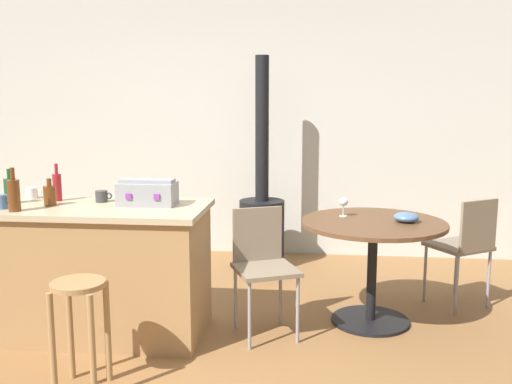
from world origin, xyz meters
TOP-DOWN VIEW (x-y plane):
  - ground_plane at (0.00, 0.00)m, footprint 8.80×8.80m
  - back_wall at (0.00, 2.65)m, footprint 8.00×0.10m
  - kitchen_island at (-0.80, 0.37)m, footprint 1.50×0.76m
  - wooden_stool at (-0.62, -0.40)m, footprint 0.30×0.30m
  - dining_table at (1.10, 0.77)m, footprint 1.04×1.04m
  - folding_chair_near at (1.85, 1.16)m, footprint 0.55×0.55m
  - folding_chair_far at (0.32, 0.50)m, footprint 0.53×0.53m
  - wood_stove at (0.16, 2.09)m, footprint 0.44×0.45m
  - toolbox at (-0.47, 0.44)m, footprint 0.39×0.23m
  - bottle_0 at (-1.16, 0.52)m, footprint 0.06×0.06m
  - bottle_1 at (-1.12, 0.34)m, footprint 0.08×0.08m
  - bottle_2 at (-1.43, 0.39)m, footprint 0.08×0.08m
  - bottle_3 at (-1.26, 0.12)m, footprint 0.08×0.08m
  - cup_0 at (-0.82, 0.51)m, footprint 0.12×0.08m
  - cup_1 at (-1.39, 0.19)m, footprint 0.11×0.07m
  - cup_2 at (-1.39, 0.60)m, footprint 0.12×0.09m
  - wine_glass at (0.89, 0.91)m, footprint 0.07×0.07m
  - serving_bowl at (1.33, 0.76)m, footprint 0.18×0.18m

SIDE VIEW (x-z plane):
  - ground_plane at x=0.00m, z-range 0.00..0.00m
  - wooden_stool at x=-0.62m, z-range 0.13..0.77m
  - kitchen_island at x=-0.80m, z-range 0.00..0.92m
  - wood_stove at x=0.16m, z-range -0.52..1.52m
  - folding_chair_far at x=0.32m, z-range 0.09..0.97m
  - folding_chair_near at x=1.85m, z-range 0.09..0.97m
  - dining_table at x=1.10m, z-range 0.20..0.97m
  - serving_bowl at x=1.33m, z-range 0.77..0.84m
  - wine_glass at x=0.89m, z-range 0.80..0.94m
  - cup_2 at x=-1.39m, z-range 0.92..1.00m
  - cup_0 at x=-0.82m, z-range 0.92..1.00m
  - cup_1 at x=-1.39m, z-range 0.92..1.01m
  - bottle_1 at x=-1.12m, z-range 0.89..1.08m
  - toolbox at x=-0.47m, z-range 0.91..1.09m
  - bottle_2 at x=-1.43m, z-range 0.89..1.13m
  - bottle_0 at x=-1.16m, z-range 0.88..1.15m
  - bottle_3 at x=-1.26m, z-range 0.88..1.17m
  - back_wall at x=0.00m, z-range 0.00..2.70m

